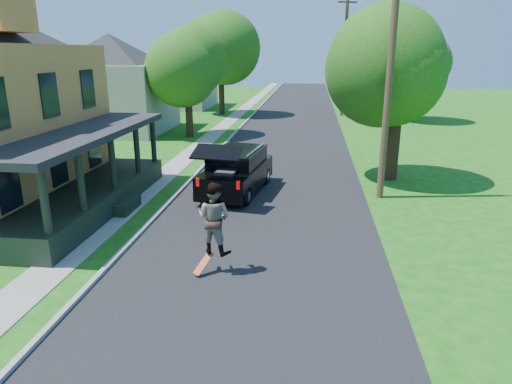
# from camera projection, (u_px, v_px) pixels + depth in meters

# --- Properties ---
(ground) EXTENTS (140.00, 140.00, 0.00)m
(ground) POSITION_uv_depth(u_px,v_px,m) (241.00, 299.00, 11.42)
(ground) COLOR #174F0F
(ground) RESTS_ON ground
(street) EXTENTS (8.00, 120.00, 0.02)m
(street) POSITION_uv_depth(u_px,v_px,m) (286.00, 144.00, 30.39)
(street) COLOR black
(street) RESTS_ON ground
(curb) EXTENTS (0.15, 120.00, 0.12)m
(curb) POSITION_uv_depth(u_px,v_px,m) (226.00, 143.00, 30.85)
(curb) COLOR gray
(curb) RESTS_ON ground
(sidewalk) EXTENTS (1.30, 120.00, 0.03)m
(sidewalk) POSITION_uv_depth(u_px,v_px,m) (204.00, 142.00, 31.03)
(sidewalk) COLOR gray
(sidewalk) RESTS_ON ground
(front_walk) EXTENTS (6.50, 1.20, 0.03)m
(front_walk) POSITION_uv_depth(u_px,v_px,m) (28.00, 207.00, 18.19)
(front_walk) COLOR gray
(front_walk) RESTS_ON ground
(neighbor_house_mid) EXTENTS (12.78, 12.78, 8.30)m
(neighbor_house_mid) POSITION_uv_depth(u_px,v_px,m) (112.00, 75.00, 34.48)
(neighbor_house_mid) COLOR #9C978A
(neighbor_house_mid) RESTS_ON ground
(neighbor_house_far) EXTENTS (12.78, 12.78, 8.30)m
(neighbor_house_far) POSITION_uv_depth(u_px,v_px,m) (173.00, 68.00, 49.66)
(neighbor_house_far) COLOR #9C978A
(neighbor_house_far) RESTS_ON ground
(black_suv) EXTENTS (2.74, 5.59, 2.50)m
(black_suv) POSITION_uv_depth(u_px,v_px,m) (237.00, 171.00, 19.85)
(black_suv) COLOR black
(black_suv) RESTS_ON ground
(skateboarder) EXTENTS (1.18, 1.04, 2.03)m
(skateboarder) POSITION_uv_depth(u_px,v_px,m) (214.00, 218.00, 12.48)
(skateboarder) COLOR black
(skateboarder) RESTS_ON ground
(skateboard) EXTENTS (0.52, 0.57, 0.55)m
(skateboard) POSITION_uv_depth(u_px,v_px,m) (204.00, 264.00, 12.60)
(skateboard) COLOR #C64011
(skateboard) RESTS_ON ground
(tree_left_mid) EXTENTS (5.37, 5.24, 7.87)m
(tree_left_mid) POSITION_uv_depth(u_px,v_px,m) (187.00, 65.00, 31.71)
(tree_left_mid) COLOR black
(tree_left_mid) RESTS_ON ground
(tree_left_far) EXTENTS (6.94, 6.78, 9.63)m
(tree_left_far) POSITION_uv_depth(u_px,v_px,m) (220.00, 48.00, 43.10)
(tree_left_far) COLOR black
(tree_left_far) RESTS_ON ground
(tree_right_near) EXTENTS (6.94, 6.50, 8.41)m
(tree_right_near) POSITION_uv_depth(u_px,v_px,m) (399.00, 59.00, 20.57)
(tree_right_near) COLOR black
(tree_right_near) RESTS_ON ground
(tree_right_mid) EXTENTS (6.27, 6.05, 8.59)m
(tree_right_mid) POSITION_uv_depth(u_px,v_px,m) (417.00, 57.00, 38.88)
(tree_right_mid) COLOR black
(tree_right_mid) RESTS_ON ground
(tree_right_far) EXTENTS (6.39, 6.68, 8.45)m
(tree_right_far) POSITION_uv_depth(u_px,v_px,m) (372.00, 53.00, 48.34)
(tree_right_far) COLOR black
(tree_right_far) RESTS_ON ground
(utility_pole_near) EXTENTS (1.71, 0.40, 10.85)m
(utility_pole_near) POSITION_uv_depth(u_px,v_px,m) (391.00, 61.00, 17.77)
(utility_pole_near) COLOR brown
(utility_pole_near) RESTS_ON ground
(utility_pole_far) EXTENTS (1.77, 0.65, 10.87)m
(utility_pole_far) POSITION_uv_depth(u_px,v_px,m) (345.00, 55.00, 42.46)
(utility_pole_far) COLOR brown
(utility_pole_far) RESTS_ON ground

